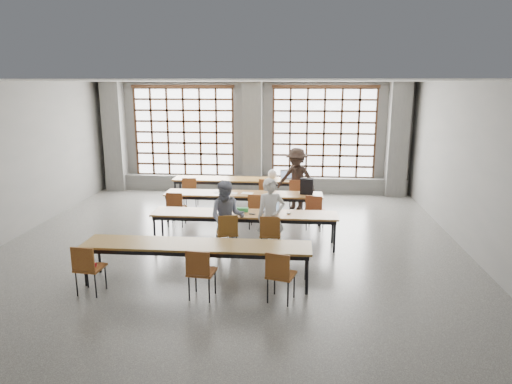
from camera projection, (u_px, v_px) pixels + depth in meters
floor at (229, 248)px, 9.79m from camera, size 11.00×11.00×0.00m
ceiling at (227, 81)px, 8.97m from camera, size 11.00×11.00×0.00m
wall_back at (253, 137)px, 14.71m from camera, size 10.00×0.00×10.00m
wall_front at (137, 281)px, 4.05m from camera, size 10.00×0.00×10.00m
wall_right at (480, 172)px, 8.95m from camera, size 0.00×11.00×11.00m
column_left at (115, 137)px, 14.82m from camera, size 0.60×0.55×3.50m
column_mid at (252, 138)px, 14.44m from camera, size 0.60×0.55×3.50m
column_right at (398, 140)px, 14.05m from camera, size 0.60×0.55×3.50m
window_left at (184, 132)px, 14.79m from camera, size 3.32×0.12×3.00m
window_right at (324, 134)px, 14.40m from camera, size 3.32×0.12×3.00m
sill_ledge at (253, 184)px, 14.86m from camera, size 9.80×0.35×0.50m
desk_row_a at (242, 181)px, 13.35m from camera, size 4.00×0.70×0.73m
desk_row_b at (243, 196)px, 11.61m from camera, size 4.00×0.70×0.73m
desk_row_c at (244, 216)px, 9.86m from camera, size 4.00×0.70×0.73m
desk_row_d at (197, 247)px, 7.97m from camera, size 4.00×0.70×0.73m
chair_back_left at (190, 189)px, 12.89m from camera, size 0.44×0.45×0.88m
chair_back_mid at (267, 191)px, 12.70m from camera, size 0.49×0.49×0.88m
chair_back_right at (296, 191)px, 12.63m from camera, size 0.43×0.44×0.88m
chair_mid_left at (176, 205)px, 11.17m from camera, size 0.42×0.43×0.88m
chair_mid_centre at (257, 207)px, 11.00m from camera, size 0.44×0.44×0.88m
chair_mid_right at (315, 209)px, 10.88m from camera, size 0.51×0.51×0.88m
chair_front_left at (227, 230)px, 9.30m from camera, size 0.51×0.52×0.88m
chair_front_right at (270, 231)px, 9.23m from camera, size 0.43×0.43×0.88m
chair_near_left at (87, 265)px, 7.53m from camera, size 0.45×0.46×0.88m
chair_near_mid at (200, 269)px, 7.37m from camera, size 0.46×0.47×0.88m
chair_near_right at (280, 272)px, 7.26m from camera, size 0.52×0.52×0.88m
student_male at (271, 217)px, 9.29m from camera, size 0.67×0.54×1.60m
student_female at (227, 217)px, 9.37m from camera, size 0.76×0.60×1.54m
student_back at (297, 179)px, 12.68m from camera, size 1.27×1.02×1.72m
laptop_front at (271, 209)px, 9.88m from camera, size 0.41×0.37×0.26m
laptop_back at (287, 177)px, 13.31m from camera, size 0.45×0.42×0.26m
mouse at (288, 213)px, 9.74m from camera, size 0.10×0.07×0.04m
green_box at (243, 210)px, 9.91m from camera, size 0.25×0.09×0.09m
phone at (252, 214)px, 9.73m from camera, size 0.14×0.10×0.01m
paper_sheet_a at (220, 192)px, 11.70m from camera, size 0.36×0.31×0.00m
paper_sheet_b at (232, 193)px, 11.57m from camera, size 0.31×0.23×0.00m
paper_sheet_c at (247, 193)px, 11.59m from camera, size 0.33×0.26×0.00m
backpack at (307, 186)px, 11.46m from camera, size 0.34×0.23×0.40m
plastic_bag at (272, 174)px, 13.27m from camera, size 0.32×0.28×0.29m
red_pouch at (90, 265)px, 7.62m from camera, size 0.20×0.09×0.06m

